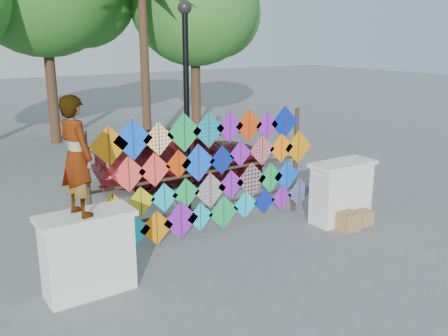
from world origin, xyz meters
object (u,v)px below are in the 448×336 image
(kite_rack, at_px, (212,173))
(lamppost, at_px, (186,90))
(sedan, at_px, (181,153))
(vendor_woman, at_px, (76,156))

(kite_rack, xyz_separation_m, lamppost, (0.20, 1.28, 1.46))
(lamppost, bearing_deg, sedan, 64.58)
(vendor_woman, distance_m, sedan, 6.21)
(vendor_woman, height_order, sedan, vendor_woman)
(sedan, distance_m, lamppost, 3.14)
(kite_rack, distance_m, sedan, 3.76)
(kite_rack, bearing_deg, vendor_woman, -162.07)
(kite_rack, xyz_separation_m, sedan, (1.26, 3.51, -0.47))
(vendor_woman, relative_size, lamppost, 0.39)
(lamppost, bearing_deg, kite_rack, -99.08)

